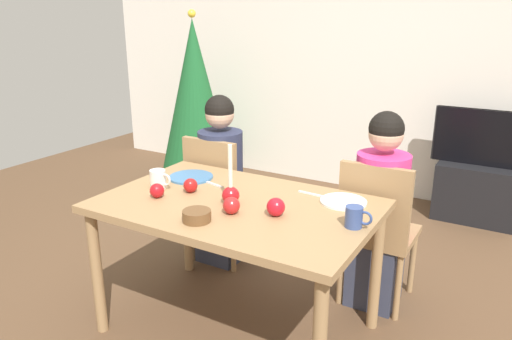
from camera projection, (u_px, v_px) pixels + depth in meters
The scene contains 22 objects.
ground_plane at pixel (238, 327), 2.73m from camera, with size 7.68×7.68×0.00m, color brown.
back_wall at pixel (387, 56), 4.47m from camera, with size 6.40×0.10×2.60m, color silver.
dining_table at pixel (237, 218), 2.52m from camera, with size 1.40×0.90×0.75m.
chair_left at pixel (219, 192), 3.32m from camera, with size 0.40×0.40×0.90m.
chair_right at pixel (377, 226), 2.80m from camera, with size 0.40×0.40×0.90m.
person_left_child at pixel (221, 183), 3.33m from camera, with size 0.30×0.30×1.17m.
person_right_child at pixel (379, 215), 2.81m from camera, with size 0.30×0.30×1.17m.
tv_stand at pixel (476, 192), 4.10m from camera, with size 0.64×0.40×0.48m, color black.
tv at pixel (484, 138), 3.96m from camera, with size 0.79×0.05×0.46m.
christmas_tree at pixel (195, 95), 4.94m from camera, with size 0.71×0.71×1.71m.
candle_centerpiece at pixel (231, 192), 2.46m from camera, with size 0.09×0.09×0.31m.
plate_left at pixel (191, 177), 2.87m from camera, with size 0.26×0.26×0.01m, color teal.
plate_right at pixel (343, 201), 2.49m from camera, with size 0.24×0.24×0.01m, color white.
mug_left at pixel (158, 179), 2.69m from camera, with size 0.13×0.09×0.10m.
mug_right at pixel (355, 217), 2.19m from camera, with size 0.13×0.08×0.10m.
fork_left at pixel (211, 183), 2.77m from camera, with size 0.18×0.01×0.01m, color silver.
fork_right at pixel (314, 194), 2.60m from camera, with size 0.18×0.01×0.01m, color silver.
bowl_walnuts at pixel (197, 216), 2.27m from camera, with size 0.13×0.13×0.05m, color brown.
apple_near_candle at pixel (157, 191), 2.55m from camera, with size 0.08×0.08×0.08m, color #AC1218.
apple_by_left_plate at pixel (231, 205), 2.35m from camera, with size 0.08×0.08×0.08m, color #B11D1D.
apple_by_right_mug at pixel (190, 185), 2.63m from camera, with size 0.08×0.08×0.08m, color #AB1514.
apple_far_edge at pixel (276, 207), 2.32m from camera, with size 0.09×0.09×0.09m, color red.
Camera 1 is at (1.25, -1.96, 1.67)m, focal length 34.24 mm.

